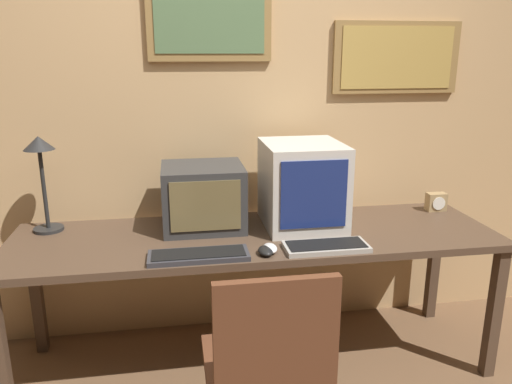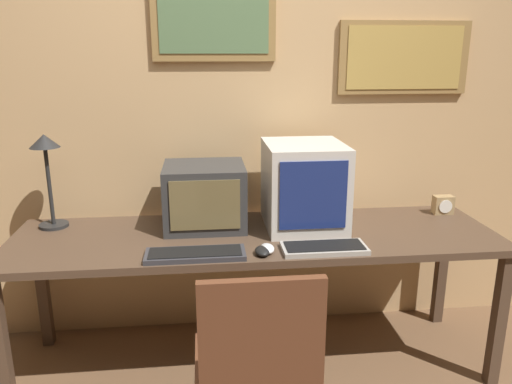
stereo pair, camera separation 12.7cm
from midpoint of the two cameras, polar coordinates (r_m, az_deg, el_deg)
wall_back at (r=2.79m, az=-2.76°, el=9.78°), size 8.00×0.08×2.60m
desk at (r=2.50m, az=-1.46°, el=-6.17°), size 2.39×0.70×0.73m
monitor_left at (r=2.55m, az=-7.47°, el=-0.53°), size 0.41×0.38×0.32m
monitor_right at (r=2.55m, az=3.89°, el=0.84°), size 0.39×0.44×0.43m
keyboard_main at (r=2.22m, az=-8.21°, el=-7.19°), size 0.44×0.16×0.03m
keyboard_side at (r=2.30m, az=6.45°, el=-6.22°), size 0.39×0.16×0.03m
mouse_near_keyboard at (r=2.23m, az=-0.43°, el=-6.75°), size 0.07×0.10×0.03m
mouse_far_corner at (r=2.26m, az=-0.01°, el=-6.47°), size 0.06×0.10×0.04m
desk_clock at (r=2.98m, az=18.76°, el=-1.09°), size 0.11×0.06×0.10m
desk_lamp at (r=2.67m, az=-24.64°, el=3.05°), size 0.15×0.15×0.48m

